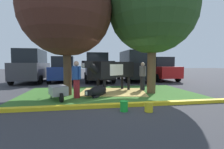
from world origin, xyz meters
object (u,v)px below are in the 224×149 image
at_px(pickup_truck_black, 98,68).
at_px(calf_lying, 97,91).
at_px(wheelbarrow, 58,91).
at_px(bucket_green, 124,106).
at_px(person_handler, 143,76).
at_px(shade_tree_right, 152,10).
at_px(sedan_red, 159,69).
at_px(suv_black, 133,66).
at_px(bucket_yellow, 149,107).
at_px(suv_dark_grey, 32,66).
at_px(cow_holstein, 113,70).
at_px(sedan_blue, 64,70).
at_px(shade_tree_left, 66,10).
at_px(person_visitor_near, 77,78).

bearing_deg(pickup_truck_black, calf_lying, -94.75).
bearing_deg(wheelbarrow, bucket_green, -40.53).
distance_m(person_handler, bucket_green, 4.15).
bearing_deg(person_handler, wheelbarrow, -157.98).
bearing_deg(shade_tree_right, sedan_red, 60.90).
bearing_deg(suv_black, bucket_yellow, -104.00).
bearing_deg(bucket_green, suv_dark_grey, 121.17).
distance_m(cow_holstein, sedan_blue, 6.17).
distance_m(shade_tree_right, cow_holstein, 3.51).
bearing_deg(shade_tree_right, calf_lying, -171.71).
bearing_deg(wheelbarrow, sedan_blue, 95.06).
distance_m(wheelbarrow, suv_black, 8.43).
bearing_deg(bucket_green, person_handler, 61.93).
relative_size(bucket_green, bucket_yellow, 1.09).
xyz_separation_m(shade_tree_left, wheelbarrow, (-0.27, -0.97, -3.49)).
bearing_deg(bucket_yellow, person_handler, 72.58).
xyz_separation_m(calf_lying, suv_black, (3.56, 6.18, 1.03)).
height_order(shade_tree_right, sedan_blue, shade_tree_right).
height_order(sedan_blue, suv_black, suv_black).
distance_m(bucket_yellow, sedan_blue, 9.66).
xyz_separation_m(shade_tree_left, pickup_truck_black, (1.89, 6.12, -2.76)).
xyz_separation_m(bucket_green, pickup_truck_black, (-0.09, 9.01, 0.94)).
bearing_deg(bucket_green, wheelbarrow, 139.47).
bearing_deg(person_visitor_near, bucket_green, -54.69).
xyz_separation_m(person_visitor_near, suv_dark_grey, (-3.73, 6.54, 0.42)).
bearing_deg(cow_holstein, bucket_green, -93.82).
bearing_deg(cow_holstein, bucket_yellow, -81.89).
bearing_deg(wheelbarrow, calf_lying, 14.81).
bearing_deg(sedan_red, suv_dark_grey, 179.56).
bearing_deg(cow_holstein, shade_tree_left, -166.50).
bearing_deg(calf_lying, shade_tree_left, 157.84).
bearing_deg(person_handler, cow_holstein, -173.54).
bearing_deg(sedan_blue, person_visitor_near, -78.67).
xyz_separation_m(calf_lying, pickup_truck_black, (0.55, 6.67, 0.88)).
xyz_separation_m(sedan_blue, suv_black, (5.77, -0.23, 0.29)).
distance_m(cow_holstein, suv_black, 5.77).
xyz_separation_m(shade_tree_left, shade_tree_right, (4.04, -0.15, 0.19)).
height_order(cow_holstein, sedan_red, sedan_red).
height_order(bucket_yellow, suv_black, suv_black).
bearing_deg(wheelbarrow, suv_dark_grey, 113.97).
bearing_deg(wheelbarrow, suv_black, 52.00).
distance_m(wheelbarrow, sedan_blue, 6.89).
bearing_deg(person_handler, sedan_red, 55.78).
distance_m(person_visitor_near, bucket_yellow, 3.34).
distance_m(shade_tree_right, bucket_yellow, 5.05).
height_order(cow_holstein, bucket_green, cow_holstein).
distance_m(person_handler, sedan_red, 6.06).
distance_m(shade_tree_right, pickup_truck_black, 7.26).
height_order(person_handler, bucket_yellow, person_handler).
height_order(shade_tree_left, cow_holstein, shade_tree_left).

